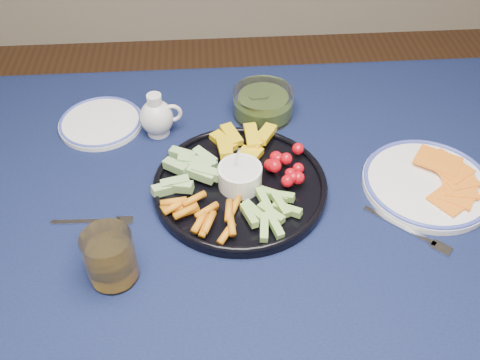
{
  "coord_description": "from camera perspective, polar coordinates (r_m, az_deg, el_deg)",
  "views": [
    {
      "loc": [
        -0.16,
        -0.62,
        1.48
      ],
      "look_at": [
        -0.11,
        0.1,
        0.77
      ],
      "focal_mm": 40.0,
      "sensor_mm": 36.0,
      "label": 1
    }
  ],
  "objects": [
    {
      "name": "fork_right",
      "position": [
        1.0,
        18.01,
        -5.45
      ],
      "size": [
        0.13,
        0.13,
        0.0
      ],
      "color": "silver",
      "rests_on": "dining_table"
    },
    {
      "name": "fork_left",
      "position": [
        1.0,
        -14.8,
        -4.3
      ],
      "size": [
        0.15,
        0.02,
        0.0
      ],
      "color": "silver",
      "rests_on": "dining_table"
    },
    {
      "name": "juice_tumbler",
      "position": [
        0.89,
        -13.6,
        -8.24
      ],
      "size": [
        0.08,
        0.08,
        0.1
      ],
      "color": "white",
      "rests_on": "dining_table"
    },
    {
      "name": "creamer_pitcher",
      "position": [
        1.14,
        -8.82,
        6.67
      ],
      "size": [
        0.09,
        0.07,
        0.1
      ],
      "color": "silver",
      "rests_on": "dining_table"
    },
    {
      "name": "dining_table",
      "position": [
        1.04,
        6.24,
        -8.14
      ],
      "size": [
        1.67,
        1.07,
        0.75
      ],
      "color": "#472A17",
      "rests_on": "ground"
    },
    {
      "name": "cheese_plate",
      "position": [
        1.09,
        19.4,
        -0.21
      ],
      "size": [
        0.25,
        0.25,
        0.03
      ],
      "color": "white",
      "rests_on": "dining_table"
    },
    {
      "name": "pickle_bowl",
      "position": [
        1.19,
        2.48,
        8.05
      ],
      "size": [
        0.13,
        0.13,
        0.06
      ],
      "color": "white",
      "rests_on": "dining_table"
    },
    {
      "name": "side_plate_extra",
      "position": [
        1.21,
        -14.63,
        5.97
      ],
      "size": [
        0.18,
        0.18,
        0.01
      ],
      "color": "white",
      "rests_on": "dining_table"
    },
    {
      "name": "crudite_platter",
      "position": [
        1.01,
        -0.14,
        -0.33
      ],
      "size": [
        0.33,
        0.33,
        0.11
      ],
      "color": "black",
      "rests_on": "dining_table"
    }
  ]
}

